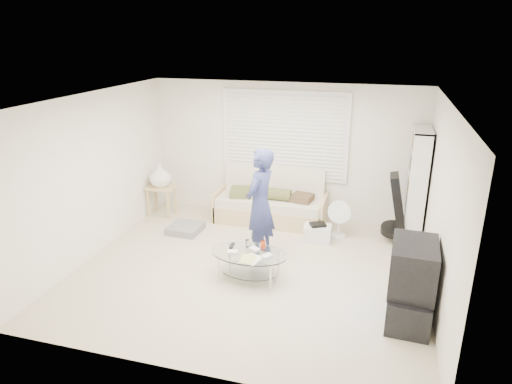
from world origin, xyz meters
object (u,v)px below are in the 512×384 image
(bookshelf, at_px, (416,186))
(coffee_table, at_px, (249,258))
(futon_sofa, at_px, (271,204))
(tv_unit, at_px, (411,283))

(bookshelf, distance_m, coffee_table, 3.11)
(bookshelf, bearing_deg, futon_sofa, 178.03)
(tv_unit, bearing_deg, bookshelf, 87.06)
(futon_sofa, distance_m, bookshelf, 2.56)
(futon_sofa, height_order, coffee_table, futon_sofa)
(tv_unit, bearing_deg, futon_sofa, 133.04)
(futon_sofa, height_order, tv_unit, tv_unit)
(coffee_table, bearing_deg, tv_unit, -10.44)
(futon_sofa, relative_size, bookshelf, 1.07)
(tv_unit, xyz_separation_m, coffee_table, (-2.14, 0.39, -0.17))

